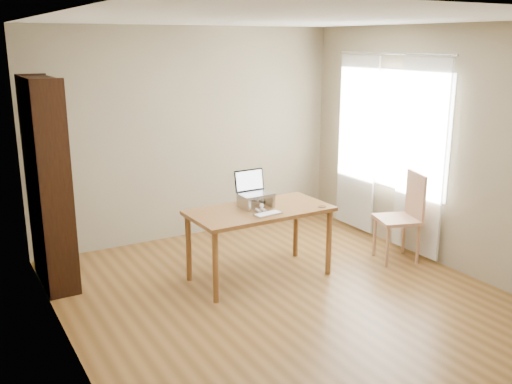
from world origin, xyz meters
The scene contains 10 objects.
room centered at (0.03, 0.01, 1.30)m, with size 4.04×4.54×2.64m.
bookshelf centered at (-1.83, 1.55, 1.05)m, with size 0.30×0.90×2.10m.
curtains centered at (1.92, 0.80, 1.17)m, with size 0.03×1.90×2.25m.
desk centered at (0.05, 0.60, 0.66)m, with size 1.48×0.76×0.75m.
laptop_stand centered at (0.05, 0.68, 0.83)m, with size 0.32×0.25×0.13m.
laptop centered at (0.05, 0.74, 0.94)m, with size 0.34×0.29×0.24m.
keyboard centered at (0.01, 0.38, 0.76)m, with size 0.30×0.15×0.02m.
coaster centered at (0.65, 0.34, 0.75)m, with size 0.09×0.09×0.01m, color #513B1B.
cat centered at (0.02, 0.71, 0.81)m, with size 0.24×0.48×0.15m.
chair centered at (1.72, 0.26, 0.55)m, with size 0.57×0.57×1.01m.
Camera 1 is at (-2.78, -4.25, 2.42)m, focal length 40.00 mm.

